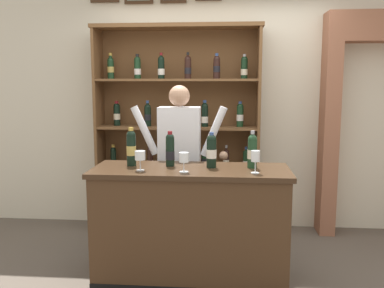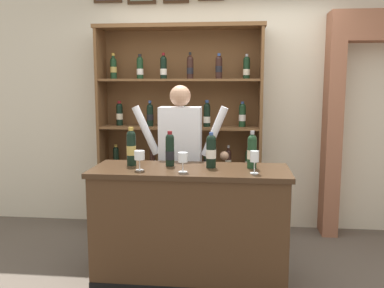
{
  "view_description": "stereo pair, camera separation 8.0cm",
  "coord_description": "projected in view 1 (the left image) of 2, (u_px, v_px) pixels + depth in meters",
  "views": [
    {
      "loc": [
        0.14,
        -3.28,
        1.64
      ],
      "look_at": [
        -0.16,
        0.18,
        1.13
      ],
      "focal_mm": 39.2,
      "sensor_mm": 36.0,
      "label": 1
    },
    {
      "loc": [
        0.22,
        -3.27,
        1.64
      ],
      "look_at": [
        -0.16,
        0.18,
        1.13
      ],
      "focal_mm": 39.2,
      "sensor_mm": 36.0,
      "label": 2
    }
  ],
  "objects": [
    {
      "name": "wine_glass_spare",
      "position": [
        255.0,
        157.0,
        3.16
      ],
      "size": [
        0.07,
        0.07,
        0.17
      ],
      "color": "silver",
      "rests_on": "tasting_counter"
    },
    {
      "name": "tasting_bottle_grappa",
      "position": [
        170.0,
        149.0,
        3.43
      ],
      "size": [
        0.07,
        0.07,
        0.29
      ],
      "color": "black",
      "rests_on": "tasting_counter"
    },
    {
      "name": "back_wall",
      "position": [
        216.0,
        91.0,
        4.74
      ],
      "size": [
        12.0,
        0.19,
        3.08
      ],
      "color": "beige",
      "rests_on": "ground"
    },
    {
      "name": "ground_plane",
      "position": [
        209.0,
        282.0,
        3.49
      ],
      "size": [
        14.0,
        14.0,
        0.02
      ],
      "primitive_type": "cube",
      "color": "brown"
    },
    {
      "name": "shopkeeper",
      "position": [
        180.0,
        153.0,
        3.89
      ],
      "size": [
        0.91,
        0.22,
        1.61
      ],
      "color": "#2D3347",
      "rests_on": "ground"
    },
    {
      "name": "tasting_bottle_rosso",
      "position": [
        131.0,
        147.0,
        3.44
      ],
      "size": [
        0.08,
        0.08,
        0.32
      ],
      "color": "black",
      "rests_on": "tasting_counter"
    },
    {
      "name": "tasting_bottle_vin_santo",
      "position": [
        212.0,
        150.0,
        3.37
      ],
      "size": [
        0.08,
        0.08,
        0.29
      ],
      "color": "black",
      "rests_on": "tasting_counter"
    },
    {
      "name": "wine_shelf",
      "position": [
        178.0,
        125.0,
        4.57
      ],
      "size": [
        1.79,
        0.36,
        2.23
      ],
      "color": "brown",
      "rests_on": "ground"
    },
    {
      "name": "tasting_counter",
      "position": [
        191.0,
        225.0,
        3.43
      ],
      "size": [
        1.58,
        0.59,
        0.95
      ],
      "color": "#422B19",
      "rests_on": "ground"
    },
    {
      "name": "wine_glass_left",
      "position": [
        140.0,
        156.0,
        3.26
      ],
      "size": [
        0.08,
        0.08,
        0.16
      ],
      "color": "silver",
      "rests_on": "tasting_counter"
    },
    {
      "name": "wine_glass_center",
      "position": [
        184.0,
        158.0,
        3.2
      ],
      "size": [
        0.08,
        0.08,
        0.15
      ],
      "color": "silver",
      "rests_on": "tasting_counter"
    },
    {
      "name": "archway_doorway",
      "position": [
        380.0,
        111.0,
        4.49
      ],
      "size": [
        1.27,
        0.45,
        2.35
      ],
      "color": "#935B42",
      "rests_on": "ground"
    },
    {
      "name": "tasting_bottle_chianti",
      "position": [
        252.0,
        151.0,
        3.36
      ],
      "size": [
        0.08,
        0.08,
        0.3
      ],
      "color": "#19381E",
      "rests_on": "tasting_counter"
    }
  ]
}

